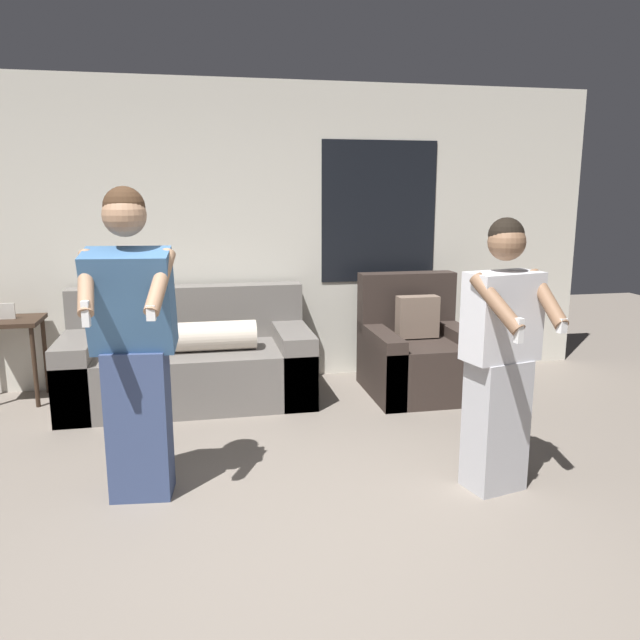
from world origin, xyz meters
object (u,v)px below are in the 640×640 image
Objects in this scene: armchair at (417,355)px; side_table at (8,332)px; couch at (189,362)px; person_left at (134,346)px; person_right at (500,357)px.

armchair reaches higher than side_table.
couch is 1.97m from armchair.
person_left is (-2.23, -1.54, 0.57)m from armchair.
couch is at bearing 174.65° from armchair.
person_right is (1.78, -2.01, 0.48)m from couch.
side_table is 0.54× the size of person_right.
person_right reaches higher than side_table.
armchair is at bearing -6.92° from side_table.
armchair reaches higher than couch.
couch reaches higher than side_table.
side_table is at bearing 145.28° from person_right.
person_left reaches higher than side_table.
person_left is (-0.27, -1.72, 0.58)m from couch.
side_table is 0.49× the size of person_left.
person_right is (-0.18, -1.83, 0.47)m from armchair.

